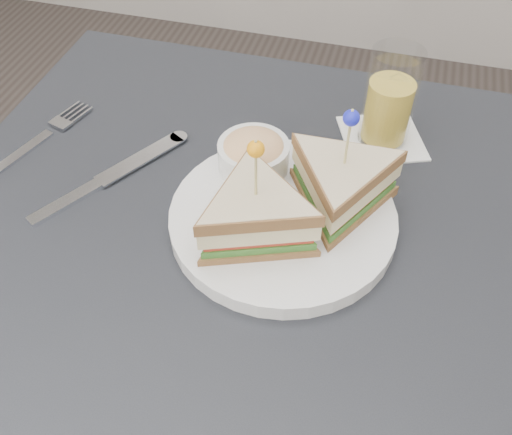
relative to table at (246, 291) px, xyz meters
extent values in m
cube|color=black|center=(0.00, 0.00, 0.06)|extent=(0.80, 0.80, 0.03)
cylinder|color=black|center=(-0.35, 0.35, -0.31)|extent=(0.04, 0.04, 0.72)
cylinder|color=black|center=(0.35, 0.35, -0.31)|extent=(0.04, 0.04, 0.72)
cylinder|color=white|center=(0.03, 0.05, 0.08)|extent=(0.30, 0.30, 0.02)
cylinder|color=white|center=(0.03, 0.05, 0.09)|extent=(0.30, 0.30, 0.00)
cylinder|color=#C8BB73|center=(0.01, 0.01, 0.19)|extent=(0.00, 0.00, 0.08)
sphere|color=orange|center=(0.01, 0.01, 0.22)|extent=(0.02, 0.02, 0.02)
cylinder|color=#C8BB73|center=(0.09, 0.08, 0.19)|extent=(0.00, 0.00, 0.08)
sphere|color=#191EBC|center=(0.09, 0.08, 0.22)|extent=(0.02, 0.02, 0.02)
cylinder|color=white|center=(-0.02, 0.12, 0.11)|extent=(0.10, 0.10, 0.04)
ellipsoid|color=#E0B772|center=(-0.02, 0.12, 0.13)|extent=(0.09, 0.09, 0.04)
cube|color=silver|center=(-0.34, 0.07, 0.08)|extent=(0.05, 0.13, 0.00)
cube|color=silver|center=(-0.31, 0.15, 0.08)|extent=(0.03, 0.03, 0.00)
cube|color=white|center=(-0.23, 0.02, 0.08)|extent=(0.07, 0.10, 0.01)
cube|color=white|center=(-0.18, 0.11, 0.08)|extent=(0.09, 0.12, 0.00)
cylinder|color=white|center=(-0.14, 0.17, 0.08)|extent=(0.03, 0.03, 0.00)
cube|color=white|center=(0.12, 0.24, 0.08)|extent=(0.14, 0.14, 0.00)
cylinder|color=gold|center=(0.12, 0.24, 0.12)|extent=(0.08, 0.08, 0.08)
cylinder|color=white|center=(0.12, 0.24, 0.14)|extent=(0.09, 0.09, 0.13)
cube|color=white|center=(0.13, 0.25, 0.16)|extent=(0.02, 0.02, 0.02)
cube|color=white|center=(0.12, 0.23, 0.16)|extent=(0.02, 0.02, 0.02)
camera|label=1|loc=(0.12, -0.39, 0.58)|focal=40.00mm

